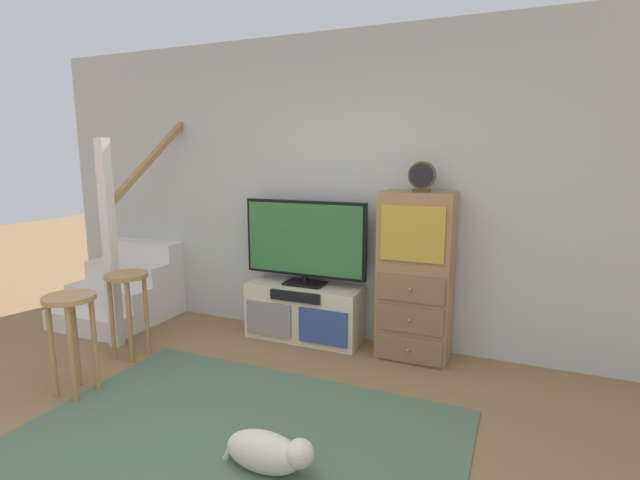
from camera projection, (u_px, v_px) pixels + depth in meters
name	position (u px, v px, depth m)	size (l,w,h in m)	color
back_wall	(346.00, 190.00, 4.24)	(6.40, 0.12, 2.70)	#B2B7B2
area_rug	(236.00, 440.00, 2.80)	(2.60, 1.80, 0.01)	#4C664C
media_console	(304.00, 312.00, 4.31)	(1.05, 0.38, 0.51)	beige
television	(305.00, 241.00, 4.21)	(1.14, 0.22, 0.76)	black
side_cabinet	(415.00, 277.00, 3.86)	(0.58, 0.38, 1.37)	#93704C
desk_clock	(422.00, 177.00, 3.69)	(0.21, 0.08, 0.24)	#4C3823
staircase	(140.00, 278.00, 5.05)	(1.00, 1.36, 2.20)	silver
bar_stool_near	(71.00, 321.00, 3.26)	(0.34, 0.34, 0.72)	#A37A4C
bar_stool_far	(128.00, 295.00, 3.89)	(0.34, 0.34, 0.71)	#A37A4C
dog	(269.00, 452.00, 2.50)	(0.54, 0.21, 0.23)	beige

